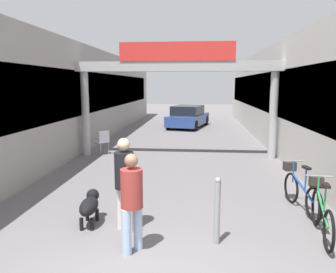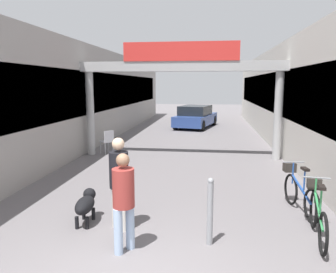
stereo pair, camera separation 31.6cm
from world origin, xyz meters
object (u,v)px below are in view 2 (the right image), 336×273
Objects in this scene: pedestrian_companion at (124,197)px; dog_on_leash at (86,204)px; bicycle_green_nearest at (317,212)px; cafe_chair_aluminium_nearer at (108,140)px; parked_car_blue at (196,117)px; bollard_post_metal at (210,211)px; bicycle_blue_second at (299,191)px; pedestrian_with_dog at (119,178)px.

dog_on_leash is at bearing 136.26° from pedestrian_companion.
pedestrian_companion reaches higher than bicycle_green_nearest.
parked_car_blue is at bearing 70.36° from cafe_chair_aluminium_nearer.
pedestrian_companion reaches higher than cafe_chair_aluminium_nearer.
bollard_post_metal is 7.67m from cafe_chair_aluminium_nearer.
dog_on_leash is at bearing 166.43° from bollard_post_metal.
pedestrian_companion is 3.78m from bicycle_blue_second.
bicycle_green_nearest is at bearing 15.76° from bollard_post_metal.
pedestrian_with_dog is 1.07× the size of pedestrian_companion.
bicycle_green_nearest reaches higher than cafe_chair_aluminium_nearer.
pedestrian_with_dog reaches higher than dog_on_leash.
parked_car_blue is (-2.74, 14.32, 0.21)m from bicycle_green_nearest.
pedestrian_companion is at bearing -91.52° from parked_car_blue.
bollard_post_metal is at bearing 16.68° from pedestrian_companion.
bollard_post_metal is at bearing -137.07° from bicycle_blue_second.
pedestrian_with_dog is at bearing 166.99° from bollard_post_metal.
dog_on_leash is 0.92× the size of cafe_chair_aluminium_nearer.
cafe_chair_aluminium_nearer is at bearing 120.02° from bollard_post_metal.
parked_car_blue is at bearing 84.39° from dog_on_leash.
dog_on_leash is 0.49× the size of bicycle_blue_second.
pedestrian_companion is 1.42m from bollard_post_metal.
dog_on_leash is 0.19× the size of parked_car_blue.
bicycle_blue_second is at bearing 90.61° from bicycle_green_nearest.
cafe_chair_aluminium_nearer is (-5.65, 4.96, 0.10)m from bicycle_blue_second.
pedestrian_with_dog is at bearing -177.64° from bicycle_green_nearest.
bicycle_blue_second is 13.43m from parked_car_blue.
bollard_post_metal is at bearing -13.01° from pedestrian_with_dog.
bicycle_blue_second is at bearing 15.17° from dog_on_leash.
bicycle_green_nearest is 8.34m from cafe_chair_aluminium_nearer.
bicycle_blue_second reaches higher than cafe_chair_aluminium_nearer.
bollard_post_metal is (2.32, -0.56, 0.20)m from dog_on_leash.
pedestrian_companion is at bearing -163.85° from bicycle_green_nearest.
bicycle_blue_second is (-0.01, 1.17, 0.00)m from bicycle_green_nearest.
pedestrian_companion is at bearing -146.43° from bicycle_blue_second.
bollard_post_metal is 14.86m from parked_car_blue.
pedestrian_with_dog is 1.89× the size of cafe_chair_aluminium_nearer.
cafe_chair_aluminium_nearer is 0.21× the size of parked_car_blue.
bicycle_green_nearest is at bearing -47.30° from cafe_chair_aluminium_nearer.
parked_car_blue is (-0.92, 14.83, 0.07)m from bollard_post_metal.
bicycle_green_nearest reaches higher than dog_on_leash.
pedestrian_companion reaches higher than bollard_post_metal.
parked_car_blue is (2.92, 8.18, 0.10)m from cafe_chair_aluminium_nearer.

